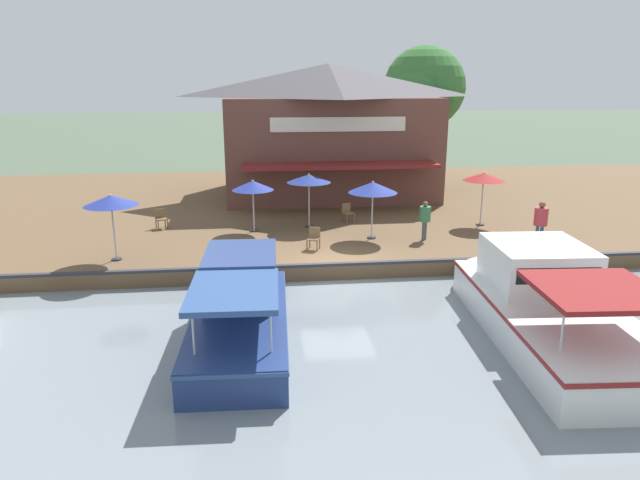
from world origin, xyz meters
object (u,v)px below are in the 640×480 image
cafe_chair_beside_entrance (314,237)px  person_near_entrance (425,216)px  patio_umbrella_back_row (309,179)px  patio_umbrella_mid_patio_right (253,186)px  cafe_chair_mid_patio (161,218)px  person_mid_patio (541,218)px  patio_umbrella_far_corner (484,177)px  tree_upstream_bank (422,90)px  cafe_chair_far_corner_seat (348,212)px  motorboat_nearest_quay (540,300)px  patio_umbrella_mid_patio_left (111,201)px  patio_umbrella_by_entrance (373,187)px  motorboat_distant_upstream (241,305)px  waterfront_restaurant (328,129)px

cafe_chair_beside_entrance → person_near_entrance: 4.72m
patio_umbrella_back_row → patio_umbrella_mid_patio_right: size_ratio=1.07×
cafe_chair_mid_patio → person_near_entrance: size_ratio=0.53×
person_mid_patio → cafe_chair_beside_entrance: bearing=-94.8°
patio_umbrella_far_corner → tree_upstream_bank: size_ratio=0.29×
person_mid_patio → tree_upstream_bank: tree_upstream_bank is taller
tree_upstream_bank → cafe_chair_far_corner_seat: bearing=-32.3°
motorboat_nearest_quay → tree_upstream_bank: (-20.66, 2.40, 5.41)m
patio_umbrella_back_row → person_near_entrance: 5.31m
patio_umbrella_far_corner → cafe_chair_far_corner_seat: patio_umbrella_far_corner is taller
patio_umbrella_mid_patio_left → patio_umbrella_back_row: size_ratio=1.02×
patio_umbrella_by_entrance → patio_umbrella_mid_patio_right: (-1.69, -4.82, -0.13)m
cafe_chair_far_corner_seat → tree_upstream_bank: size_ratio=0.10×
patio_umbrella_mid_patio_right → motorboat_distant_upstream: size_ratio=0.29×
person_near_entrance → tree_upstream_bank: (-13.13, 3.54, 4.70)m
waterfront_restaurant → cafe_chair_beside_entrance: size_ratio=13.81×
cafe_chair_far_corner_seat → person_near_entrance: 4.32m
cafe_chair_far_corner_seat → person_mid_patio: person_mid_patio is taller
waterfront_restaurant → motorboat_nearest_quay: waterfront_restaurant is taller
waterfront_restaurant → patio_umbrella_far_corner: (8.10, 5.87, -1.46)m
patio_umbrella_far_corner → cafe_chair_far_corner_seat: 6.23m
person_near_entrance → motorboat_distant_upstream: (6.87, -7.29, -0.73)m
patio_umbrella_mid_patio_left → patio_umbrella_by_entrance: size_ratio=1.02×
cafe_chair_far_corner_seat → tree_upstream_bank: (-9.73, 6.15, 5.22)m
patio_umbrella_back_row → patio_umbrella_mid_patio_left: bearing=-61.9°
patio_umbrella_far_corner → person_near_entrance: size_ratio=1.50×
waterfront_restaurant → motorboat_distant_upstream: (17.05, -4.65, -3.37)m
waterfront_restaurant → cafe_chair_beside_entrance: waterfront_restaurant is taller
patio_umbrella_mid_patio_left → patio_umbrella_back_row: 8.42m
patio_umbrella_mid_patio_right → cafe_chair_far_corner_seat: size_ratio=2.64×
motorboat_nearest_quay → tree_upstream_bank: tree_upstream_bank is taller
patio_umbrella_far_corner → waterfront_restaurant: bearing=-144.1°
cafe_chair_mid_patio → motorboat_nearest_quay: bearing=48.5°
cafe_chair_far_corner_seat → motorboat_distant_upstream: size_ratio=0.11×
patio_umbrella_mid_patio_left → patio_umbrella_mid_patio_right: (-3.51, 5.00, -0.21)m
patio_umbrella_by_entrance → person_near_entrance: (0.48, 2.08, -1.13)m
patio_umbrella_mid_patio_left → motorboat_nearest_quay: 14.56m
tree_upstream_bank → patio_umbrella_mid_patio_right: bearing=-43.6°
patio_umbrella_back_row → waterfront_restaurant: bearing=166.4°
waterfront_restaurant → motorboat_nearest_quay: size_ratio=1.22×
cafe_chair_beside_entrance → waterfront_restaurant: bearing=169.8°
patio_umbrella_by_entrance → person_mid_patio: bearing=72.0°
tree_upstream_bank → patio_umbrella_mid_patio_left: bearing=-46.8°
patio_umbrella_far_corner → person_mid_patio: bearing=14.2°
waterfront_restaurant → cafe_chair_beside_entrance: (10.99, -1.98, -3.17)m
cafe_chair_beside_entrance → person_near_entrance: size_ratio=0.53×
cafe_chair_beside_entrance → motorboat_distant_upstream: bearing=-23.8°
patio_umbrella_mid_patio_right → person_near_entrance: bearing=72.6°
patio_umbrella_far_corner → person_mid_patio: patio_umbrella_far_corner is taller
patio_umbrella_by_entrance → patio_umbrella_far_corner: patio_umbrella_far_corner is taller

